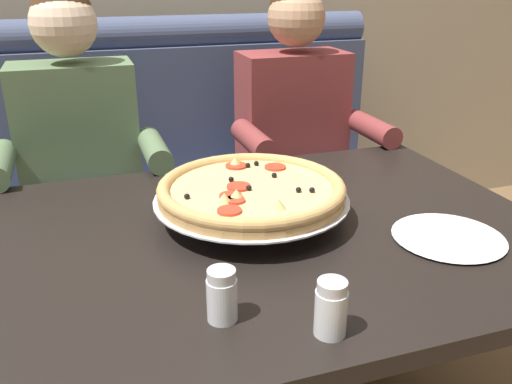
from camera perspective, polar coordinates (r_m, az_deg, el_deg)
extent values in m
cube|color=#424C6B|center=(2.24, -6.40, -6.33)|extent=(1.77, 0.60, 0.46)
cube|color=#424C6B|center=(2.43, -8.88, 7.45)|extent=(1.77, 0.18, 0.65)
cylinder|color=#424C6B|center=(2.36, -9.44, 16.26)|extent=(1.77, 0.14, 0.14)
cube|color=black|center=(1.30, 0.78, -4.87)|extent=(1.39, 0.99, 0.04)
cylinder|color=black|center=(1.81, -23.59, -11.69)|extent=(0.06, 0.06, 0.68)
cylinder|color=black|center=(2.06, 13.39, -6.01)|extent=(0.06, 0.06, 0.68)
cube|color=#2D3342|center=(1.84, -17.26, -3.22)|extent=(0.34, 0.40, 0.15)
cylinder|color=#2D3342|center=(1.79, -19.06, -15.83)|extent=(0.11, 0.11, 0.46)
cylinder|color=#2D3342|center=(1.79, -12.45, -15.04)|extent=(0.11, 0.11, 0.46)
cube|color=#56704C|center=(1.98, -18.21, 4.80)|extent=(0.40, 0.22, 0.56)
cylinder|color=#56704C|center=(1.78, -25.49, 2.61)|extent=(0.08, 0.28, 0.08)
cylinder|color=#56704C|center=(1.77, -10.69, 4.42)|extent=(0.08, 0.28, 0.08)
sphere|color=beige|center=(1.88, -19.72, 16.42)|extent=(0.21, 0.21, 0.21)
sphere|color=#472D19|center=(1.89, -19.87, 17.49)|extent=(0.19, 0.19, 0.19)
cube|color=#2D3342|center=(2.00, 5.99, -0.20)|extent=(0.34, 0.40, 0.15)
cylinder|color=#2D3342|center=(1.91, 5.94, -11.82)|extent=(0.11, 0.11, 0.46)
cylinder|color=#2D3342|center=(1.99, 11.30, -10.63)|extent=(0.11, 0.11, 0.46)
cube|color=brown|center=(2.13, 3.78, 7.07)|extent=(0.40, 0.22, 0.56)
cylinder|color=brown|center=(1.85, -0.28, 5.52)|extent=(0.08, 0.28, 0.08)
cylinder|color=brown|center=(2.03, 12.22, 6.59)|extent=(0.08, 0.28, 0.08)
sphere|color=tan|center=(2.04, 4.30, 17.96)|extent=(0.21, 0.21, 0.21)
sphere|color=#472D19|center=(2.05, 4.22, 18.96)|extent=(0.19, 0.19, 0.19)
cylinder|color=silver|center=(1.23, 1.35, -4.09)|extent=(0.01, 0.01, 0.05)
cylinder|color=silver|center=(1.37, -5.64, -1.38)|extent=(0.01, 0.01, 0.05)
cylinder|color=silver|center=(1.43, 2.90, -0.26)|extent=(0.01, 0.01, 0.05)
torus|color=silver|center=(1.33, -0.48, -1.00)|extent=(0.26, 0.26, 0.01)
cylinder|color=silver|center=(1.33, -0.48, -0.69)|extent=(0.48, 0.48, 0.00)
cylinder|color=tan|center=(1.32, -0.48, -0.25)|extent=(0.46, 0.46, 0.02)
torus|color=tan|center=(1.32, -0.48, 0.52)|extent=(0.46, 0.46, 0.03)
cylinder|color=#E5C17A|center=(1.32, -0.48, 0.31)|extent=(0.40, 0.40, 0.01)
cylinder|color=red|center=(1.26, -2.71, -0.41)|extent=(0.05, 0.05, 0.01)
cylinder|color=red|center=(1.31, -1.83, 0.58)|extent=(0.06, 0.06, 0.01)
cylinder|color=red|center=(1.45, 2.04, 2.66)|extent=(0.06, 0.06, 0.01)
cylinder|color=red|center=(1.18, -2.83, -1.98)|extent=(0.05, 0.05, 0.01)
cylinder|color=red|center=(1.23, -2.21, -0.95)|extent=(0.05, 0.05, 0.01)
cylinder|color=red|center=(1.45, -2.19, 2.78)|extent=(0.06, 0.06, 0.01)
sphere|color=black|center=(1.45, -0.87, 2.85)|extent=(0.01, 0.01, 0.01)
sphere|color=black|center=(1.30, -0.78, 0.43)|extent=(0.01, 0.01, 0.01)
sphere|color=black|center=(1.35, -2.65, 1.35)|extent=(0.01, 0.01, 0.01)
sphere|color=black|center=(1.26, -7.32, -0.46)|extent=(0.01, 0.01, 0.01)
sphere|color=black|center=(1.46, 0.03, 3.05)|extent=(0.01, 0.01, 0.01)
sphere|color=black|center=(1.38, 1.94, 1.79)|extent=(0.01, 0.01, 0.01)
sphere|color=black|center=(1.29, 4.52, 0.23)|extent=(0.01, 0.01, 0.01)
sphere|color=black|center=(1.29, 5.95, 0.21)|extent=(0.01, 0.01, 0.01)
cone|color=#CCC675|center=(1.25, -2.09, -0.22)|extent=(0.04, 0.04, 0.02)
cone|color=#CCC675|center=(1.22, -3.34, -0.68)|extent=(0.04, 0.04, 0.02)
cone|color=#CCC675|center=(1.20, 2.38, -1.24)|extent=(0.04, 0.04, 0.02)
cone|color=#CCC675|center=(1.46, -2.08, 3.26)|extent=(0.04, 0.04, 0.02)
cylinder|color=white|center=(0.97, -3.61, -11.31)|extent=(0.06, 0.06, 0.08)
cylinder|color=silver|center=(0.98, -3.59, -12.14)|extent=(0.05, 0.05, 0.05)
cylinder|color=silver|center=(0.94, -3.69, -8.79)|extent=(0.05, 0.05, 0.02)
cylinder|color=white|center=(0.94, 7.91, -12.55)|extent=(0.06, 0.06, 0.08)
cylinder|color=#A82D19|center=(0.95, 7.87, -13.17)|extent=(0.05, 0.05, 0.06)
cylinder|color=silver|center=(0.91, 8.08, -9.90)|extent=(0.05, 0.05, 0.02)
cylinder|color=white|center=(1.33, 19.67, -4.56)|extent=(0.18, 0.18, 0.01)
cone|color=white|center=(1.33, 19.72, -4.22)|extent=(0.26, 0.26, 0.01)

